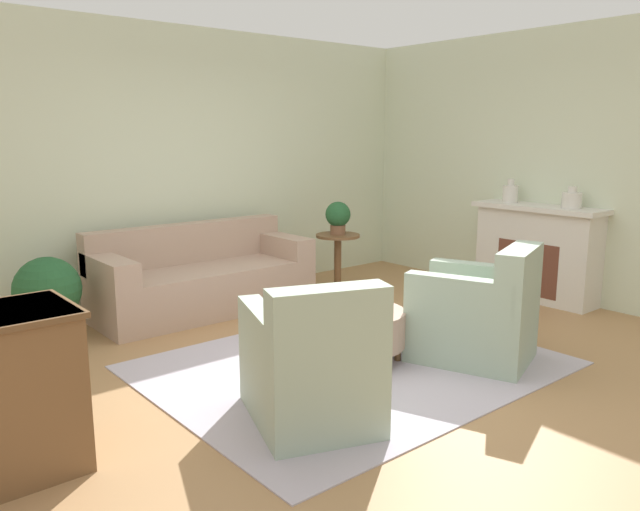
% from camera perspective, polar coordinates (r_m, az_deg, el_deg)
% --- Properties ---
extents(ground_plane, '(16.00, 16.00, 0.00)m').
position_cam_1_polar(ground_plane, '(4.81, 2.87, -10.02)').
color(ground_plane, '#AD7F51').
extents(wall_back, '(9.24, 0.12, 2.80)m').
position_cam_1_polar(wall_back, '(6.71, -12.88, 8.02)').
color(wall_back, beige).
rests_on(wall_back, ground_plane).
extents(wall_right, '(0.12, 9.98, 2.80)m').
position_cam_1_polar(wall_right, '(6.94, 22.03, 7.59)').
color(wall_right, beige).
rests_on(wall_right, ground_plane).
extents(rug, '(2.90, 2.32, 0.01)m').
position_cam_1_polar(rug, '(4.81, 2.87, -9.96)').
color(rug, '#BCB2C1').
rests_on(rug, ground_plane).
extents(couch, '(2.13, 0.86, 0.84)m').
position_cam_1_polar(couch, '(6.26, -10.73, -2.15)').
color(couch, tan).
rests_on(couch, ground_plane).
extents(armchair_left, '(0.94, 1.05, 0.90)m').
position_cam_1_polar(armchair_left, '(3.79, -0.72, -10.14)').
color(armchair_left, '#9EB29E').
rests_on(armchair_left, rug).
extents(armchair_right, '(0.94, 1.05, 0.90)m').
position_cam_1_polar(armchair_right, '(4.94, 14.30, -5.38)').
color(armchair_right, '#9EB29E').
rests_on(armchair_right, rug).
extents(ottoman_table, '(0.74, 0.74, 0.39)m').
position_cam_1_polar(ottoman_table, '(4.83, 3.41, -6.59)').
color(ottoman_table, tan).
rests_on(ottoman_table, rug).
extents(side_table, '(0.49, 0.49, 0.63)m').
position_cam_1_polar(side_table, '(6.94, 1.63, 0.27)').
color(side_table, brown).
rests_on(side_table, ground_plane).
extents(fireplace, '(0.44, 1.37, 1.00)m').
position_cam_1_polar(fireplace, '(6.91, 19.22, 0.46)').
color(fireplace, silver).
rests_on(fireplace, ground_plane).
extents(vase_mantel_near, '(0.16, 0.16, 0.25)m').
position_cam_1_polar(vase_mantel_near, '(7.01, 17.01, 5.48)').
color(vase_mantel_near, silver).
rests_on(vase_mantel_near, fireplace).
extents(vase_mantel_far, '(0.19, 0.19, 0.22)m').
position_cam_1_polar(vase_mantel_far, '(6.65, 22.03, 4.76)').
color(vase_mantel_far, silver).
rests_on(vase_mantel_far, fireplace).
extents(potted_plant_on_side_table, '(0.28, 0.28, 0.36)m').
position_cam_1_polar(potted_plant_on_side_table, '(6.87, 1.65, 3.62)').
color(potted_plant_on_side_table, brown).
rests_on(potted_plant_on_side_table, side_table).
extents(potted_plant_floor, '(0.55, 0.55, 0.73)m').
position_cam_1_polar(potted_plant_floor, '(5.64, -23.64, -3.09)').
color(potted_plant_floor, brown).
rests_on(potted_plant_floor, ground_plane).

